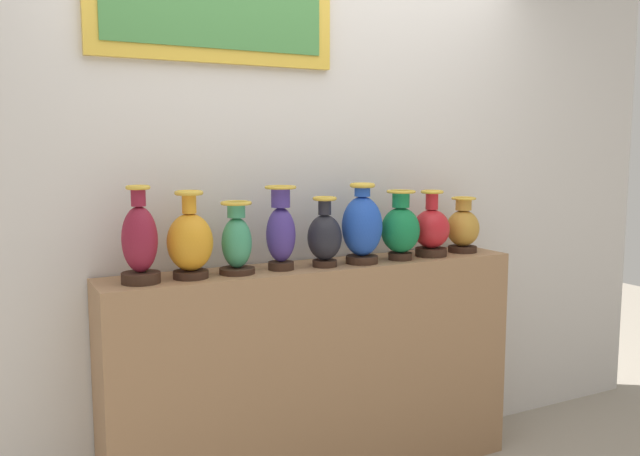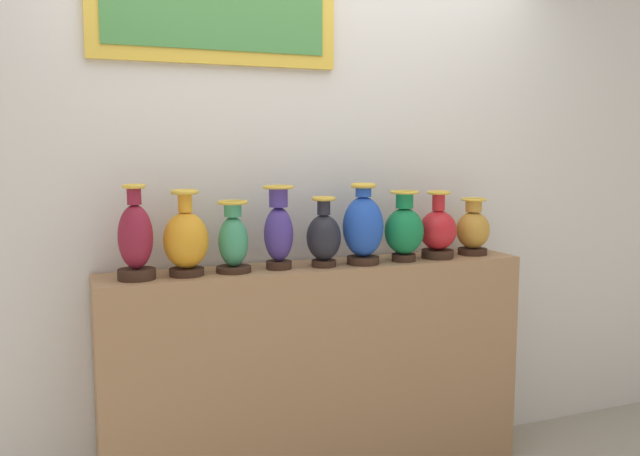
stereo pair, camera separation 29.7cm
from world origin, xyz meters
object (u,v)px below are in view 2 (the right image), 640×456
at_px(vase_jade, 233,240).
at_px(vase_crimson, 438,231).
at_px(vase_onyx, 324,236).
at_px(vase_burgundy, 136,240).
at_px(vase_ochre, 473,230).
at_px(vase_sapphire, 363,227).
at_px(vase_emerald, 404,230).
at_px(vase_indigo, 279,230).
at_px(vase_amber, 186,240).

height_order(vase_jade, vase_crimson, vase_crimson).
bearing_deg(vase_onyx, vase_jade, 177.10).
height_order(vase_burgundy, vase_ochre, vase_burgundy).
relative_size(vase_sapphire, vase_ochre, 1.32).
xyz_separation_m(vase_emerald, vase_crimson, (0.20, 0.02, -0.02)).
relative_size(vase_jade, vase_crimson, 0.95).
xyz_separation_m(vase_sapphire, vase_ochre, (0.63, 0.04, -0.05)).
bearing_deg(vase_burgundy, vase_indigo, 0.76).
bearing_deg(vase_emerald, vase_onyx, 178.88).
bearing_deg(vase_indigo, vase_sapphire, -3.79).
bearing_deg(vase_jade, vase_onyx, -2.90).
distance_m(vase_burgundy, vase_amber, 0.20).
height_order(vase_jade, vase_sapphire, vase_sapphire).
bearing_deg(vase_amber, vase_sapphire, -1.71).
relative_size(vase_amber, vase_indigo, 0.98).
xyz_separation_m(vase_emerald, vase_ochre, (0.42, 0.05, -0.03)).
height_order(vase_crimson, vase_ochre, vase_crimson).
bearing_deg(vase_sapphire, vase_jade, 177.53).
bearing_deg(vase_jade, vase_crimson, -0.47).
height_order(vase_burgundy, vase_jade, vase_burgundy).
height_order(vase_indigo, vase_sapphire, vase_sapphire).
height_order(vase_onyx, vase_sapphire, vase_sapphire).
relative_size(vase_jade, vase_indigo, 0.84).
height_order(vase_amber, vase_emerald, vase_amber).
relative_size(vase_amber, vase_jade, 1.17).
height_order(vase_onyx, vase_ochre, vase_onyx).
bearing_deg(vase_jade, vase_ochre, 0.80).
relative_size(vase_amber, vase_onyx, 1.14).
bearing_deg(vase_ochre, vase_amber, -179.24).
distance_m(vase_amber, vase_crimson, 1.22).
distance_m(vase_burgundy, vase_ochre, 1.64).
xyz_separation_m(vase_amber, vase_crimson, (1.22, -0.01, -0.02)).
distance_m(vase_sapphire, vase_crimson, 0.41).
bearing_deg(vase_burgundy, vase_onyx, -0.92).
distance_m(vase_indigo, vase_ochre, 1.03).
bearing_deg(vase_ochre, vase_jade, -179.20).
height_order(vase_emerald, vase_ochre, vase_emerald).
bearing_deg(vase_crimson, vase_ochre, 6.61).
relative_size(vase_onyx, vase_crimson, 0.97).
bearing_deg(vase_emerald, vase_sapphire, 179.27).
bearing_deg(vase_indigo, vase_burgundy, -179.24).
distance_m(vase_amber, vase_indigo, 0.41).
xyz_separation_m(vase_amber, vase_ochre, (1.44, 0.02, -0.03)).
bearing_deg(vase_crimson, vase_burgundy, 179.98).
xyz_separation_m(vase_amber, vase_sapphire, (0.81, -0.02, 0.02)).
bearing_deg(vase_crimson, vase_sapphire, -177.52).
relative_size(vase_crimson, vase_ochre, 1.15).
relative_size(vase_burgundy, vase_jade, 1.25).
relative_size(vase_indigo, vase_crimson, 1.13).
bearing_deg(vase_jade, vase_sapphire, -2.47).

